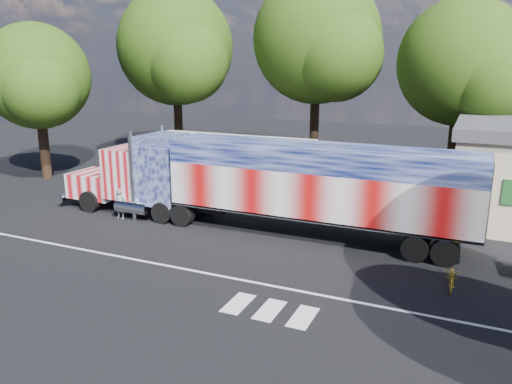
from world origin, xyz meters
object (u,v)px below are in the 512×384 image
at_px(woman, 120,204).
at_px(tree_n_mid, 319,40).
at_px(coach_bus, 231,160).
at_px(tree_ne_a, 464,63).
at_px(bicycle, 452,277).
at_px(tree_nw_a, 177,48).
at_px(semi_truck, 264,182).
at_px(tree_w_a, 37,77).

relative_size(woman, tree_n_mid, 0.11).
height_order(coach_bus, tree_ne_a, tree_ne_a).
xyz_separation_m(bicycle, tree_n_mid, (-11.28, 18.71, 9.38)).
bearing_deg(bicycle, tree_nw_a, 140.91).
bearing_deg(tree_nw_a, tree_n_mid, 8.75).
distance_m(semi_truck, woman, 8.16).
xyz_separation_m(coach_bus, tree_n_mid, (3.61, 7.53, 8.09)).
xyz_separation_m(semi_truck, tree_ne_a, (8.14, 13.39, 5.68)).
height_order(woman, tree_nw_a, tree_nw_a).
relative_size(tree_ne_a, tree_n_mid, 0.84).
bearing_deg(coach_bus, tree_n_mid, 64.39).
distance_m(woman, bicycle, 17.08).
distance_m(tree_nw_a, tree_n_mid, 11.52).
height_order(coach_bus, tree_w_a, tree_w_a).
height_order(semi_truck, tree_w_a, tree_w_a).
distance_m(semi_truck, tree_nw_a, 20.37).
bearing_deg(coach_bus, semi_truck, -53.51).
xyz_separation_m(coach_bus, tree_ne_a, (13.91, 5.58, 6.43)).
bearing_deg(coach_bus, bicycle, -36.92).
bearing_deg(tree_nw_a, tree_w_a, -119.70).
height_order(woman, tree_n_mid, tree_n_mid).
distance_m(semi_truck, coach_bus, 9.74).
distance_m(woman, tree_ne_a, 23.03).
height_order(tree_nw_a, tree_n_mid, tree_n_mid).
distance_m(tree_w_a, tree_n_mid, 20.34).
height_order(bicycle, tree_ne_a, tree_ne_a).
xyz_separation_m(woman, tree_nw_a, (-5.69, 15.05, 8.54)).
bearing_deg(woman, tree_nw_a, 103.03).
height_order(semi_truck, coach_bus, semi_truck).
xyz_separation_m(woman, tree_ne_a, (15.99, 14.86, 7.35)).
xyz_separation_m(bicycle, tree_ne_a, (-0.97, 16.77, 7.72)).
relative_size(coach_bus, tree_ne_a, 0.94).
xyz_separation_m(tree_nw_a, tree_w_a, (-5.40, -9.46, -2.14)).
bearing_deg(tree_nw_a, coach_bus, -36.61).
relative_size(tree_w_a, tree_n_mid, 0.74).
bearing_deg(tree_n_mid, tree_ne_a, -10.68).
height_order(tree_nw_a, tree_w_a, tree_nw_a).
bearing_deg(tree_n_mid, coach_bus, -115.61).
distance_m(woman, tree_nw_a, 18.22).
bearing_deg(coach_bus, woman, -102.62).
relative_size(bicycle, tree_ne_a, 0.14).
relative_size(coach_bus, tree_nw_a, 0.82).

